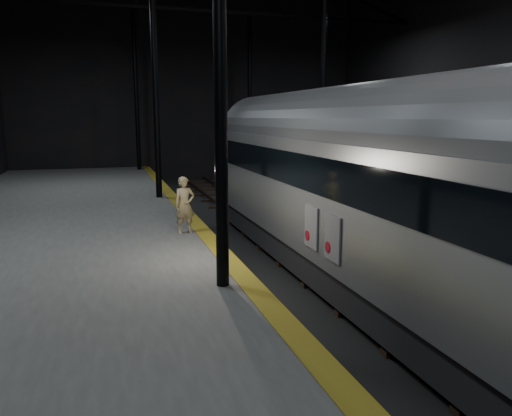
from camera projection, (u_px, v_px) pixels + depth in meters
name	position (u px, v px, depth m)	size (l,w,h in m)	color
ground	(314.00, 263.00, 15.36)	(44.00, 44.00, 0.00)	black
platform_left	(51.00, 268.00, 13.11)	(9.00, 43.80, 1.00)	#4A4A48
platform_right	(512.00, 231.00, 17.42)	(9.00, 43.80, 1.00)	#4A4A48
tactile_strip	(210.00, 238.00, 14.24)	(0.50, 43.80, 0.01)	olive
track	(314.00, 261.00, 15.35)	(2.40, 43.00, 0.24)	#3F3328
train	(370.00, 184.00, 11.82)	(2.87, 19.13, 5.11)	#ABADB3
woman	(185.00, 205.00, 14.78)	(0.62, 0.41, 1.70)	tan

